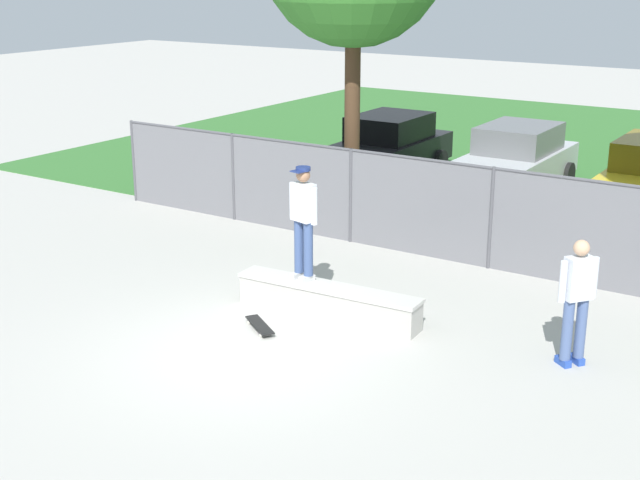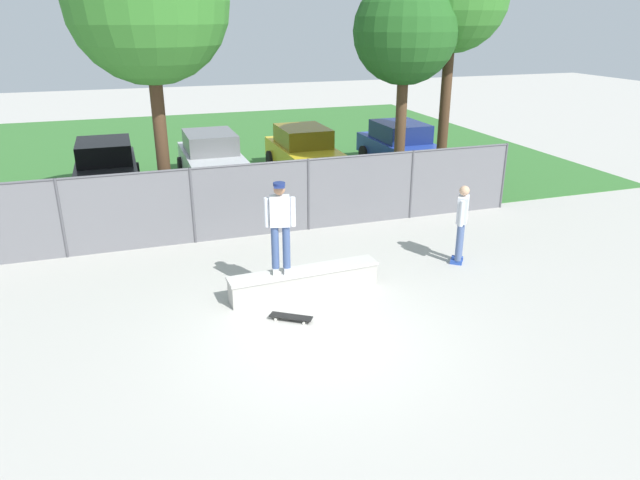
{
  "view_description": "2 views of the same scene",
  "coord_description": "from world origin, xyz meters",
  "px_view_note": "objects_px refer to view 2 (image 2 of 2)",
  "views": [
    {
      "loc": [
        7.2,
        -9.1,
        5.31
      ],
      "look_at": [
        0.04,
        1.88,
        1.2
      ],
      "focal_mm": 49.22,
      "sensor_mm": 36.0,
      "label": 1
    },
    {
      "loc": [
        -2.84,
        -8.42,
        5.28
      ],
      "look_at": [
        0.6,
        1.78,
        1.11
      ],
      "focal_mm": 32.55,
      "sensor_mm": 36.0,
      "label": 2
    }
  ],
  "objects_px": {
    "tree_near_left": "(147,3)",
    "car_yellow": "(304,151)",
    "concrete_ledge": "(304,281)",
    "car_silver": "(212,157)",
    "skateboarder": "(280,223)",
    "tree_near_right": "(405,33)",
    "bystander": "(462,221)",
    "skateboard": "(291,317)",
    "car_blue": "(401,146)",
    "car_black": "(106,167)"
  },
  "relations": [
    {
      "from": "skateboard",
      "to": "tree_near_right",
      "type": "relative_size",
      "value": 0.12
    },
    {
      "from": "tree_near_right",
      "to": "car_yellow",
      "type": "distance_m",
      "value": 5.76
    },
    {
      "from": "skateboarder",
      "to": "car_silver",
      "type": "xyz_separation_m",
      "value": [
        0.03,
        9.1,
        -0.71
      ]
    },
    {
      "from": "skateboard",
      "to": "car_blue",
      "type": "relative_size",
      "value": 0.18
    },
    {
      "from": "tree_near_left",
      "to": "car_yellow",
      "type": "relative_size",
      "value": 1.77
    },
    {
      "from": "concrete_ledge",
      "to": "tree_near_left",
      "type": "xyz_separation_m",
      "value": [
        -2.28,
        4.47,
        5.29
      ]
    },
    {
      "from": "skateboard",
      "to": "bystander",
      "type": "xyz_separation_m",
      "value": [
        4.37,
        1.39,
        0.94
      ]
    },
    {
      "from": "skateboard",
      "to": "car_silver",
      "type": "xyz_separation_m",
      "value": [
        0.14,
        10.14,
        0.77
      ]
    },
    {
      "from": "tree_near_right",
      "to": "bystander",
      "type": "relative_size",
      "value": 3.49
    },
    {
      "from": "car_silver",
      "to": "concrete_ledge",
      "type": "bearing_deg",
      "value": -87.23
    },
    {
      "from": "tree_near_left",
      "to": "car_yellow",
      "type": "xyz_separation_m",
      "value": [
        5.07,
        4.61,
        -4.72
      ]
    },
    {
      "from": "concrete_ledge",
      "to": "car_silver",
      "type": "relative_size",
      "value": 0.74
    },
    {
      "from": "tree_near_left",
      "to": "concrete_ledge",
      "type": "bearing_deg",
      "value": -63.01
    },
    {
      "from": "skateboard",
      "to": "concrete_ledge",
      "type": "bearing_deg",
      "value": 60.56
    },
    {
      "from": "car_silver",
      "to": "skateboarder",
      "type": "bearing_deg",
      "value": -90.19
    },
    {
      "from": "car_black",
      "to": "bystander",
      "type": "xyz_separation_m",
      "value": [
        7.57,
        -8.41,
        0.17
      ]
    },
    {
      "from": "skateboarder",
      "to": "car_black",
      "type": "height_order",
      "value": "skateboarder"
    },
    {
      "from": "tree_near_right",
      "to": "bystander",
      "type": "height_order",
      "value": "tree_near_right"
    },
    {
      "from": "skateboard",
      "to": "tree_near_right",
      "type": "height_order",
      "value": "tree_near_right"
    },
    {
      "from": "concrete_ledge",
      "to": "skateboard",
      "type": "bearing_deg",
      "value": -119.44
    },
    {
      "from": "car_blue",
      "to": "bystander",
      "type": "xyz_separation_m",
      "value": [
        -2.63,
        -8.43,
        0.17
      ]
    },
    {
      "from": "tree_near_left",
      "to": "car_blue",
      "type": "distance_m",
      "value": 10.8
    },
    {
      "from": "skateboarder",
      "to": "bystander",
      "type": "relative_size",
      "value": 1.01
    },
    {
      "from": "skateboarder",
      "to": "tree_near_right",
      "type": "relative_size",
      "value": 0.29
    },
    {
      "from": "concrete_ledge",
      "to": "bystander",
      "type": "xyz_separation_m",
      "value": [
        3.79,
        0.36,
        0.75
      ]
    },
    {
      "from": "car_silver",
      "to": "skateboard",
      "type": "bearing_deg",
      "value": -90.78
    },
    {
      "from": "car_black",
      "to": "concrete_ledge",
      "type": "bearing_deg",
      "value": -66.65
    },
    {
      "from": "car_silver",
      "to": "tree_near_left",
      "type": "bearing_deg",
      "value": -111.62
    },
    {
      "from": "car_black",
      "to": "tree_near_right",
      "type": "bearing_deg",
      "value": -21.83
    },
    {
      "from": "skateboard",
      "to": "bystander",
      "type": "height_order",
      "value": "bystander"
    },
    {
      "from": "concrete_ledge",
      "to": "car_black",
      "type": "xyz_separation_m",
      "value": [
        -3.78,
        8.77,
        0.58
      ]
    },
    {
      "from": "tree_near_left",
      "to": "car_silver",
      "type": "bearing_deg",
      "value": 68.38
    },
    {
      "from": "tree_near_right",
      "to": "tree_near_left",
      "type": "bearing_deg",
      "value": -172.56
    },
    {
      "from": "skateboarder",
      "to": "car_yellow",
      "type": "bearing_deg",
      "value": 70.18
    },
    {
      "from": "skateboarder",
      "to": "car_blue",
      "type": "height_order",
      "value": "skateboarder"
    },
    {
      "from": "tree_near_left",
      "to": "skateboard",
      "type": "bearing_deg",
      "value": -72.82
    },
    {
      "from": "concrete_ledge",
      "to": "car_silver",
      "type": "distance_m",
      "value": 9.14
    },
    {
      "from": "car_black",
      "to": "skateboard",
      "type": "bearing_deg",
      "value": -71.88
    },
    {
      "from": "car_blue",
      "to": "car_yellow",
      "type": "bearing_deg",
      "value": 175.51
    },
    {
      "from": "skateboarder",
      "to": "car_blue",
      "type": "distance_m",
      "value": 11.19
    },
    {
      "from": "skateboarder",
      "to": "bystander",
      "type": "distance_m",
      "value": 4.31
    },
    {
      "from": "skateboarder",
      "to": "tree_near_left",
      "type": "relative_size",
      "value": 0.25
    },
    {
      "from": "tree_near_right",
      "to": "car_silver",
      "type": "distance_m",
      "value": 7.48
    },
    {
      "from": "car_yellow",
      "to": "car_silver",
      "type": "bearing_deg",
      "value": 179.47
    },
    {
      "from": "concrete_ledge",
      "to": "car_yellow",
      "type": "bearing_deg",
      "value": 72.88
    },
    {
      "from": "skateboard",
      "to": "car_black",
      "type": "xyz_separation_m",
      "value": [
        -3.21,
        9.79,
        0.77
      ]
    },
    {
      "from": "skateboard",
      "to": "car_silver",
      "type": "height_order",
      "value": "car_silver"
    },
    {
      "from": "skateboarder",
      "to": "concrete_ledge",
      "type": "bearing_deg",
      "value": -1.87
    },
    {
      "from": "tree_near_left",
      "to": "car_yellow",
      "type": "distance_m",
      "value": 8.32
    },
    {
      "from": "concrete_ledge",
      "to": "car_blue",
      "type": "xyz_separation_m",
      "value": [
        6.42,
        8.8,
        0.58
      ]
    }
  ]
}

